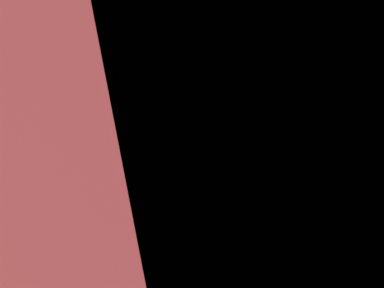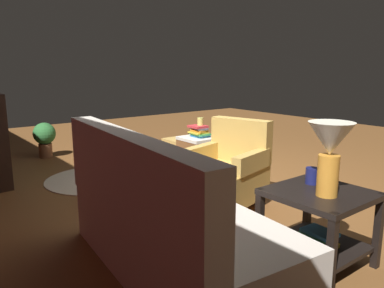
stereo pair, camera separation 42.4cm
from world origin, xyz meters
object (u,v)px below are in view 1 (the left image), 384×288
Objects in this scene: couch at (195,228)px; potted_plant at (28,140)px; wicker_hamper at (193,154)px; ottoman at (171,142)px; book_stack_shelf at (335,232)px; yellow_mug at (194,121)px; small_vase at (327,172)px; book_stack_hamper at (193,131)px; laptop at (138,151)px; tv_remote at (192,134)px; armchair at (232,169)px; side_table at (336,211)px; laptop_desk at (141,160)px; pet_bowl_steel at (139,150)px; table_lamp at (350,144)px.

potted_plant is (3.97, -0.39, 0.00)m from couch.
ottoman is (0.56, -0.10, 0.07)m from wicker_hamper.
couch is 1.06m from book_stack_shelf.
small_vase is at bearing 160.72° from yellow_mug.
book_stack_hamper is (2.28, -0.77, -0.05)m from small_vase.
yellow_mug is (0.39, -1.19, 0.15)m from laptop.
book_stack_hamper reaches higher than ottoman.
tv_remote is (0.09, -0.05, -0.19)m from yellow_mug.
armchair reaches higher than laptop.
armchair is 1.58× the size of potted_plant.
tv_remote is 0.49m from ottoman.
small_vase is at bearing -168.36° from laptop.
side_table is at bearing -173.71° from potted_plant.
small_vase is 1.95m from laptop_desk.
armchair reaches higher than book_stack_shelf.
book_stack_shelf is 0.75× the size of laptop.
ottoman is (0.46, -0.02, -0.18)m from tv_remote.
yellow_mug is at bearing 173.39° from pet_bowl_steel.
laptop is at bearing -175.23° from potted_plant.
tv_remote is (1.25, -0.62, 0.13)m from armchair.
book_stack_shelf is at bearing 161.88° from ottoman.
laptop is (1.90, 0.39, -0.08)m from small_vase.
ottoman is at bearing -53.52° from laptop.
small_vase is at bearing 179.35° from tv_remote.
tv_remote is at bearing -68.50° from laptop_desk.
yellow_mug is 0.67m from ottoman.
book_stack_hamper is (2.43, -0.88, 0.35)m from book_stack_shelf.
side_table is 2.07m from laptop.
laptop_desk is at bearing 36.80° from armchair.
armchair is 4.35× the size of pet_bowl_steel.
laptop is at bearing 107.96° from book_stack_hamper.
couch is 3.52× the size of laptop_desk.
couch is 3.05m from ottoman.
couch reaches higher than pet_bowl_steel.
laptop_desk is at bearing 130.59° from tv_remote.
laptop_desk is at bearing 6.89° from book_stack_shelf.
book_stack_hamper reaches higher than pet_bowl_steel.
laptop_desk is 2.50m from potted_plant.
yellow_mug is (2.44, -0.90, 0.48)m from book_stack_shelf.
yellow_mug reaches higher than pet_bowl_steel.
small_vase is 2.53m from tv_remote.
laptop_desk is at bearing -23.38° from couch.
laptop reaches higher than potted_plant.
tv_remote is 1.49m from pet_bowl_steel.
table_lamp reaches higher than laptop_desk.
laptop is 1.70× the size of pet_bowl_steel.
armchair is 8.70× the size of yellow_mug.
wicker_hamper is at bearing -25.24° from armchair.
armchair is 1.31m from side_table.
laptop is at bearing 94.60° from laptop_desk.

